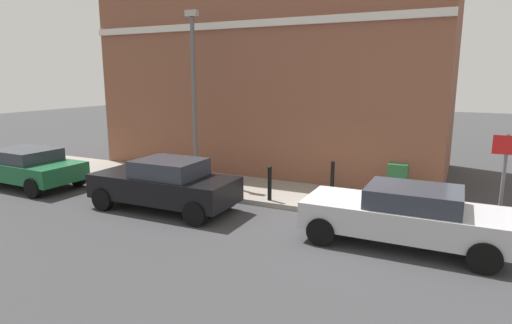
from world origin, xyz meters
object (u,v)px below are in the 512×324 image
Objects in this scene: utility_cabinet at (397,185)px; street_sign at (505,168)px; car_silver at (405,215)px; car_black at (165,184)px; car_green at (26,166)px; lamppost at (194,89)px; bollard_near_cabinet at (332,176)px; bollard_far_kerb at (270,182)px.

street_sign is (-1.28, -2.50, 0.98)m from utility_cabinet.
street_sign is (1.52, -1.93, 0.95)m from car_silver.
car_silver is 3.79× the size of utility_cabinet.
car_black reaches higher than utility_cabinet.
street_sign is at bearing -171.77° from car_green.
car_silver is 8.27m from lamppost.
lamppost is (-0.21, 4.88, 2.60)m from bollard_near_cabinet.
utility_cabinet reaches higher than bollard_near_cabinet.
car_black is at bearing 117.66° from utility_cabinet.
street_sign is (1.78, -14.27, 0.96)m from car_green.
street_sign reaches higher than car_green.
car_black is (-0.27, 6.42, 0.04)m from car_silver.
car_green reaches higher than utility_cabinet.
bollard_near_cabinet is 1.00× the size of bollard_far_kerb.
car_silver is 0.76× the size of lamppost.
car_silver is at bearing -139.30° from bollard_near_cabinet.
utility_cabinet is 2.97m from street_sign.
bollard_near_cabinet is at bearing 87.04° from utility_cabinet.
car_silver reaches higher than bollard_far_kerb.
car_green is 14.42m from street_sign.
car_silver is 3.83m from bollard_near_cabinet.
bollard_near_cabinet is (3.17, -3.92, -0.05)m from car_black.
car_green is 12.17m from utility_cabinet.
bollard_far_kerb is at bearing 111.98° from utility_cabinet.
utility_cabinet is at bearing 62.85° from street_sign.
car_silver is 2.63m from street_sign.
car_black is 5.04m from bollard_near_cabinet.
utility_cabinet is at bearing -164.31° from car_green.
car_black is at bearing 124.60° from bollard_far_kerb.
bollard_near_cabinet is 2.07m from bollard_far_kerb.
car_silver is at bearing -168.59° from utility_cabinet.
car_black is at bearing 1.98° from car_silver.
bollard_far_kerb is at bearing 135.22° from bollard_near_cabinet.
bollard_near_cabinet is 0.45× the size of street_sign.
car_silver reaches higher than bollard_near_cabinet.
car_silver is 6.42m from car_black.
car_silver is 2.86m from utility_cabinet.
car_black reaches higher than car_green.
car_black is 1.02× the size of car_green.
bollard_far_kerb is (-1.47, 1.46, 0.00)m from bollard_near_cabinet.
utility_cabinet is (3.07, -5.85, -0.07)m from car_black.
street_sign is at bearing -142.15° from car_silver.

